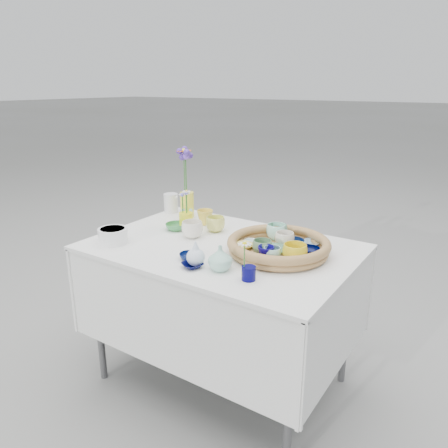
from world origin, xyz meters
The scene contains 34 objects.
ground centered at (0.00, 0.00, 0.00)m, with size 80.00×80.00×0.00m, color gray.
display_table centered at (0.00, 0.00, 0.00)m, with size 1.26×0.86×0.77m, color white, non-canonical shape.
wicker_tray centered at (0.28, 0.05, 0.80)m, with size 0.47×0.47×0.08m, color brown, non-canonical shape.
tray_ceramic_0 centered at (0.31, 0.14, 0.80)m, with size 0.10×0.10×0.03m, color #0A1A42.
tray_ceramic_1 centered at (0.42, 0.08, 0.80)m, with size 0.10×0.10×0.03m, color #000531.
tray_ceramic_2 centered at (0.40, -0.04, 0.82)m, with size 0.11×0.11×0.08m, color yellow.
tray_ceramic_3 centered at (0.27, 0.00, 0.80)m, with size 0.13×0.13×0.03m, color #4E8565.
tray_ceramic_4 centered at (0.24, -0.04, 0.82)m, with size 0.09×0.09×0.07m, color #5D845B.
tray_ceramic_5 centered at (0.15, 0.04, 0.79)m, with size 0.09×0.09×0.02m, color #A5C4C3.
tray_ceramic_6 centered at (0.20, 0.18, 0.82)m, with size 0.10×0.10×0.08m, color #A9EED9.
tray_ceramic_7 centered at (0.28, 0.11, 0.82)m, with size 0.09×0.09×0.07m, color white.
tray_ceramic_8 centered at (0.38, 0.20, 0.79)m, with size 0.08×0.08×0.02m, color #83AAC9.
tray_ceramic_9 centered at (0.29, -0.09, 0.82)m, with size 0.07×0.07×0.07m, color #0B055D.
tray_ceramic_10 centered at (0.13, -0.01, 0.79)m, with size 0.09×0.09×0.02m, color #FFE467.
tray_ceramic_11 centered at (0.31, -0.08, 0.81)m, with size 0.08×0.08×0.06m, color #A1DDCF.
tray_ceramic_12 centered at (0.20, 0.19, 0.82)m, with size 0.09×0.09×0.07m, color #599474.
loose_ceramic_0 centered at (-0.27, 0.23, 0.81)m, with size 0.09×0.09×0.08m, color yellow.
loose_ceramic_1 centered at (-0.15, 0.16, 0.81)m, with size 0.10×0.10×0.08m, color #D8D962.
loose_ceramic_2 centered at (-0.34, 0.07, 0.78)m, with size 0.11×0.11×0.04m, color #378645.
loose_ceramic_3 centered at (-0.19, 0.02, 0.81)m, with size 0.11×0.11×0.09m, color white.
loose_ceramic_4 centered at (-0.02, -0.22, 0.78)m, with size 0.09×0.09×0.03m, color #051242.
loose_ceramic_5 centered at (-0.40, 0.24, 0.80)m, with size 0.07×0.07×0.06m, color #A5D6C4.
loose_ceramic_6 centered at (0.04, -0.29, 0.78)m, with size 0.09×0.09×0.02m, color #030530.
fluted_bowl centered at (-0.47, -0.26, 0.80)m, with size 0.14×0.14×0.07m, color white, non-canonical shape.
bud_vase_paleblue centered at (0.04, -0.27, 0.83)m, with size 0.08×0.08×0.12m, color silver, non-canonical shape.
bud_vase_seafoam centered at (0.16, -0.25, 0.82)m, with size 0.10×0.10×0.11m, color #99D2BC.
bud_vase_cobalt centered at (0.31, -0.26, 0.79)m, with size 0.06×0.06×0.06m, color #010044.
single_daisy centered at (0.29, -0.27, 0.87)m, with size 0.06×0.06×0.12m, color white, non-canonical shape.
tall_vase_yellow centered at (-0.44, 0.29, 0.84)m, with size 0.08×0.08×0.15m, color #FFF13D.
gerbera centered at (-0.44, 0.27, 1.04)m, with size 0.10×0.10×0.26m, color orange, non-canonical shape.
hydrangea centered at (-0.43, 0.28, 1.03)m, with size 0.09×0.09×0.31m, color #4D2D9E, non-canonical shape.
white_pitcher centered at (-0.58, 0.32, 0.82)m, with size 0.12×0.09×0.11m, color silver, non-canonical shape.
daisy_cup centered at (-0.33, 0.14, 0.80)m, with size 0.07×0.07×0.08m, color #FFF622.
daisy_posy centered at (-0.34, 0.14, 0.91)m, with size 0.08×0.08×0.13m, color white, non-canonical shape.
Camera 1 is at (1.10, -1.65, 1.51)m, focal length 35.00 mm.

